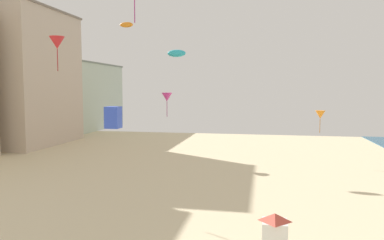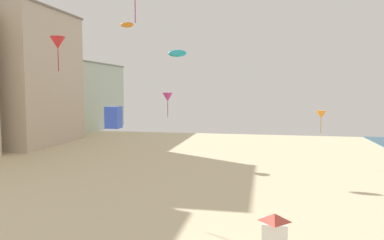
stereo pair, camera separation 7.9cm
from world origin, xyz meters
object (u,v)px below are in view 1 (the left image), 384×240
lifeguard_stand (275,229)px  kite_magenta_delta_3 (167,97)px  kite_red_delta (57,43)px  kite_orange_parafoil (126,25)px  kite_cyan_parafoil (177,53)px  kite_blue_box (113,117)px  kite_orange_delta_2 (320,115)px

lifeguard_stand → kite_magenta_delta_3: size_ratio=0.91×
lifeguard_stand → kite_red_delta: kite_red_delta is taller
lifeguard_stand → kite_orange_parafoil: kite_orange_parafoil is taller
lifeguard_stand → kite_orange_parafoil: size_ratio=2.01×
kite_cyan_parafoil → kite_red_delta: (-7.26, -12.14, -0.14)m
kite_blue_box → kite_orange_delta_2: bearing=49.3°
lifeguard_stand → kite_orange_delta_2: 26.13m
kite_magenta_delta_3 → lifeguard_stand: bearing=-65.2°
kite_red_delta → kite_cyan_parafoil: bearing=59.1°
kite_orange_delta_2 → kite_blue_box: 24.41m
kite_red_delta → kite_magenta_delta_3: 15.22m
kite_orange_parafoil → kite_orange_delta_2: 22.31m
lifeguard_stand → kite_blue_box: (-10.44, 6.82, 4.30)m
kite_cyan_parafoil → kite_blue_box: kite_cyan_parafoil is taller
kite_orange_delta_2 → kite_red_delta: (-22.87, -13.46, 6.57)m
kite_orange_parafoil → kite_orange_delta_2: size_ratio=0.52×
kite_cyan_parafoil → kite_red_delta: size_ratio=0.73×
lifeguard_stand → kite_orange_delta_2: size_ratio=1.06×
lifeguard_stand → kite_red_delta: bearing=126.7°
kite_orange_parafoil → kite_red_delta: 6.66m
kite_blue_box → kite_magenta_delta_3: (-1.14, 18.27, 0.96)m
kite_magenta_delta_3 → kite_orange_parafoil: bearing=-100.0°
kite_orange_parafoil → kite_red_delta: (-4.31, -4.63, -2.10)m
kite_orange_parafoil → kite_red_delta: bearing=-132.9°
kite_orange_parafoil → kite_orange_delta_2: kite_orange_parafoil is taller
lifeguard_stand → kite_magenta_delta_3: kite_magenta_delta_3 is taller
kite_orange_parafoil → kite_red_delta: size_ratio=0.45×
kite_blue_box → kite_magenta_delta_3: 18.33m
kite_orange_delta_2 → kite_magenta_delta_3: bearing=-179.2°
kite_blue_box → kite_red_delta: kite_red_delta is taller
lifeguard_stand → kite_orange_delta_2: kite_orange_delta_2 is taller
kite_orange_delta_2 → kite_magenta_delta_3: (-17.04, -0.23, 1.83)m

